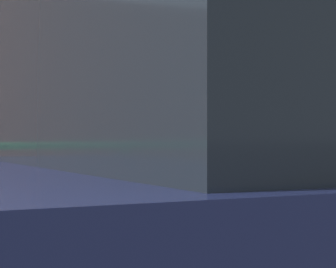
{
  "coord_description": "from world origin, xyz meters",
  "views": [
    {
      "loc": [
        -1.86,
        -2.94,
        1.23
      ],
      "look_at": [
        -0.12,
        0.37,
        1.23
      ],
      "focal_mm": 72.46,
      "sensor_mm": 36.0,
      "label": 1
    }
  ],
  "objects": [
    {
      "name": "parking_meter",
      "position": [
        -0.24,
        0.32,
        1.19
      ],
      "size": [
        0.19,
        0.2,
        1.41
      ],
      "rotation": [
        0.0,
        0.0,
        3.17
      ],
      "color": "slate",
      "rests_on": "sidewalk_curb"
    },
    {
      "name": "pedestrian_at_meter",
      "position": [
        0.29,
        0.31,
        1.13
      ],
      "size": [
        0.62,
        0.46,
        1.71
      ],
      "rotation": [
        0.0,
        0.0,
        3.23
      ],
      "color": "black",
      "rests_on": "sidewalk_curb"
    },
    {
      "name": "background_railing",
      "position": [
        -0.0,
        2.69,
        0.88
      ],
      "size": [
        24.06,
        0.06,
        1.01
      ],
      "color": "#1E602D",
      "rests_on": "sidewalk_curb"
    }
  ]
}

